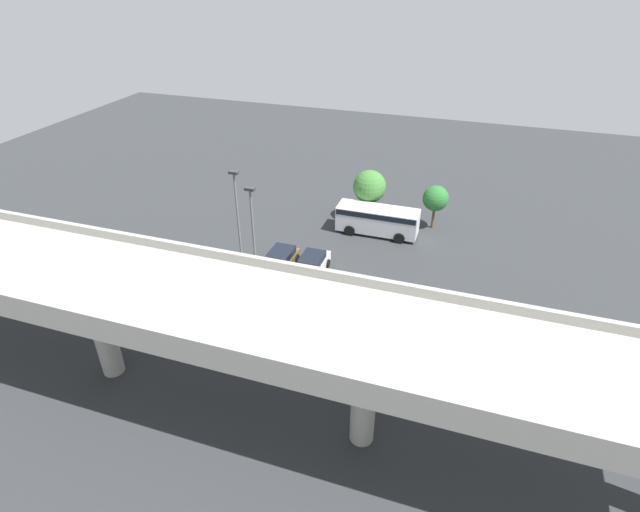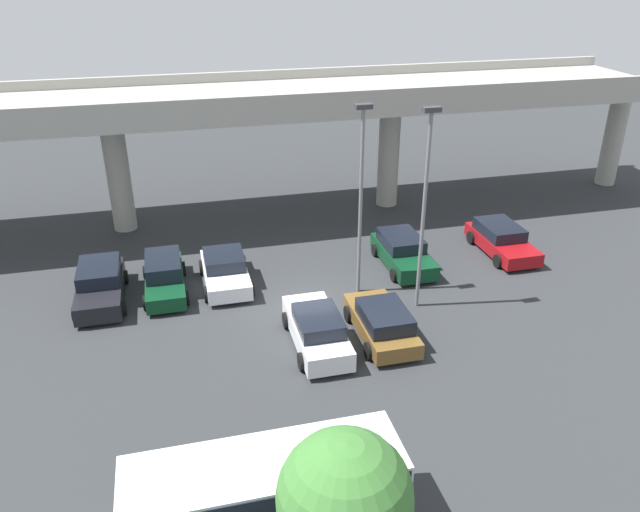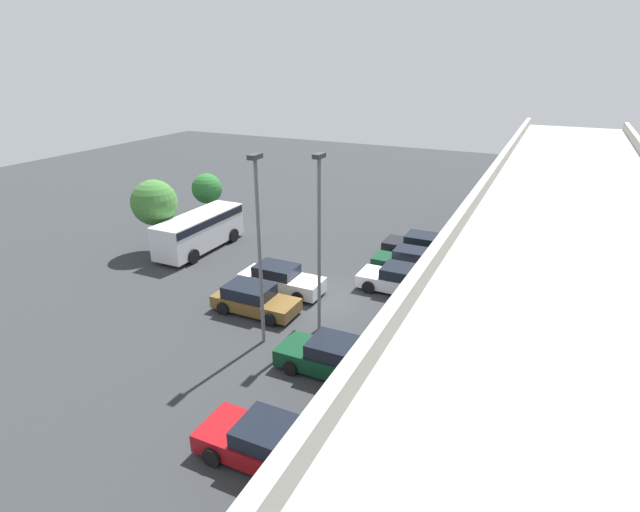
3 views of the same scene
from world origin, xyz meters
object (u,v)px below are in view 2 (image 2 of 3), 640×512
(parked_car_6, at_px, (501,240))
(lamp_post_near_aisle, at_px, (425,198))
(lamp_post_mid_lot, at_px, (361,189))
(parked_car_2, at_px, (225,270))
(parked_car_0, at_px, (100,285))
(parked_car_1, at_px, (164,276))
(tree_front_centre, at_px, (345,497))
(parked_car_5, at_px, (403,252))
(parked_car_3, at_px, (317,329))
(shuttle_bus, at_px, (265,491))
(parked_car_4, at_px, (382,322))

(parked_car_6, bearing_deg, lamp_post_near_aisle, -57.16)
(parked_car_6, height_order, lamp_post_mid_lot, lamp_post_mid_lot)
(parked_car_2, relative_size, lamp_post_near_aisle, 0.49)
(parked_car_0, relative_size, parked_car_1, 1.01)
(parked_car_1, bearing_deg, parked_car_2, 88.23)
(tree_front_centre, bearing_deg, parked_car_5, 64.66)
(parked_car_5, bearing_deg, parked_car_2, -90.92)
(lamp_post_mid_lot, bearing_deg, parked_car_3, -127.25)
(parked_car_5, relative_size, lamp_post_near_aisle, 0.52)
(parked_car_1, distance_m, lamp_post_mid_lot, 9.82)
(parked_car_6, bearing_deg, tree_front_centre, -38.62)
(lamp_post_mid_lot, bearing_deg, parked_car_1, 165.22)
(shuttle_bus, xyz_separation_m, tree_front_centre, (1.42, -2.39, 1.91))
(parked_car_5, bearing_deg, tree_front_centre, -25.34)
(parked_car_1, xyz_separation_m, parked_car_5, (11.48, -0.22, -0.02))
(parked_car_3, relative_size, parked_car_5, 1.06)
(parked_car_0, distance_m, parked_car_2, 5.54)
(shuttle_bus, distance_m, lamp_post_near_aisle, 13.65)
(parked_car_3, bearing_deg, lamp_post_mid_lot, -37.25)
(lamp_post_mid_lot, bearing_deg, shuttle_bus, -117.60)
(parked_car_0, distance_m, lamp_post_near_aisle, 14.67)
(parked_car_2, distance_m, parked_car_6, 14.19)
(parked_car_1, relative_size, parked_car_2, 1.08)
(parked_car_5, relative_size, shuttle_bus, 0.63)
(parked_car_0, distance_m, parked_car_4, 12.61)
(parked_car_0, distance_m, parked_car_5, 14.26)
(parked_car_0, distance_m, tree_front_centre, 17.88)
(parked_car_3, distance_m, lamp_post_mid_lot, 6.37)
(parked_car_3, distance_m, shuttle_bus, 8.95)
(parked_car_2, distance_m, lamp_post_near_aisle, 9.91)
(parked_car_0, relative_size, parked_car_2, 1.09)
(parked_car_2, relative_size, shuttle_bus, 0.60)
(shuttle_bus, bearing_deg, parked_car_5, -123.22)
(parked_car_1, distance_m, shuttle_bus, 14.48)
(parked_car_4, relative_size, parked_car_5, 0.99)
(parked_car_3, xyz_separation_m, tree_front_centre, (-1.99, -10.63, 2.67))
(parked_car_1, bearing_deg, lamp_post_mid_lot, 75.22)
(parked_car_4, bearing_deg, shuttle_bus, 143.33)
(parked_car_1, height_order, parked_car_3, parked_car_3)
(parked_car_1, relative_size, parked_car_6, 1.00)
(parked_car_4, height_order, lamp_post_near_aisle, lamp_post_near_aisle)
(parked_car_3, relative_size, tree_front_centre, 0.97)
(parked_car_1, height_order, lamp_post_near_aisle, lamp_post_near_aisle)
(lamp_post_near_aisle, bearing_deg, parked_car_1, 158.88)
(parked_car_6, xyz_separation_m, tree_front_centre, (-13.25, -16.58, 2.71))
(parked_car_4, bearing_deg, parked_car_1, 53.86)
(parked_car_1, bearing_deg, parked_car_3, 43.31)
(parked_car_3, height_order, parked_car_6, parked_car_3)
(parked_car_0, height_order, lamp_post_near_aisle, lamp_post_near_aisle)
(parked_car_2, bearing_deg, parked_car_5, 89.08)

